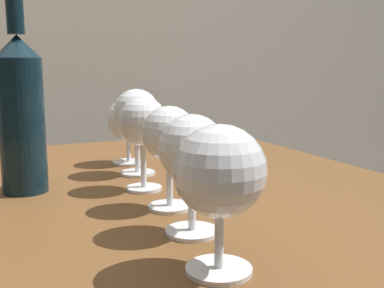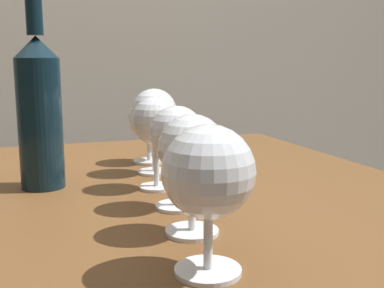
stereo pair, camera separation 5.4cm
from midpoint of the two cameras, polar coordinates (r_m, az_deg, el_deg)
name	(u,v)px [view 1 (the left image)]	position (r m, az deg, el deg)	size (l,w,h in m)	color
dining_table	(66,258)	(0.79, -17.22, -13.23)	(1.13, 0.94, 0.78)	brown
wine_glass_pinot	(220,175)	(0.44, -0.09, -3.84)	(0.09, 0.09, 0.15)	white
wine_glass_rose	(192,151)	(0.54, -2.85, -0.90)	(0.08, 0.08, 0.14)	white
wine_glass_amber	(169,136)	(0.64, -5.24, 0.93)	(0.08, 0.08, 0.15)	white
wine_glass_cabernet	(143,123)	(0.74, -8.16, 2.51)	(0.08, 0.08, 0.15)	white
wine_glass_chardonnay	(136,113)	(0.85, -8.66, 3.80)	(0.08, 0.08, 0.16)	white
wine_glass_merlot	(128,121)	(0.95, -9.51, 2.82)	(0.08, 0.08, 0.13)	white
wine_bottle	(21,110)	(0.78, -22.19, 3.83)	(0.07, 0.07, 0.33)	#0F232D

